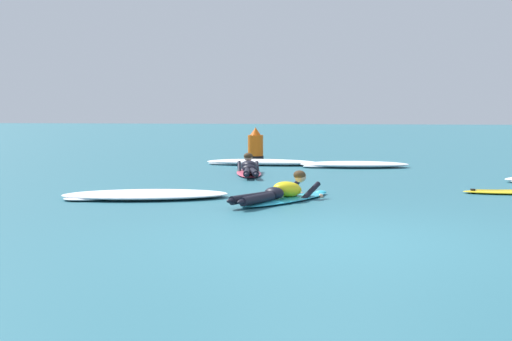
{
  "coord_description": "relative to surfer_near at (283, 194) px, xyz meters",
  "views": [
    {
      "loc": [
        0.47,
        -7.89,
        1.52
      ],
      "look_at": [
        -1.92,
        5.96,
        0.26
      ],
      "focal_mm": 46.91,
      "sensor_mm": 36.0,
      "label": 1
    }
  ],
  "objects": [
    {
      "name": "whitewater_mid_left",
      "position": [
        1.02,
        7.11,
        -0.05
      ],
      "size": [
        3.02,
        1.37,
        0.17
      ],
      "color": "white",
      "rests_on": "ground"
    },
    {
      "name": "whitewater_front",
      "position": [
        -2.42,
        0.04,
        -0.07
      ],
      "size": [
        3.08,
        1.85,
        0.13
      ],
      "color": "white",
      "rests_on": "ground"
    },
    {
      "name": "ground_plane",
      "position": [
        0.98,
        6.85,
        -0.13
      ],
      "size": [
        120.0,
        120.0,
        0.0
      ],
      "primitive_type": "plane",
      "color": "#2D6B7A"
    },
    {
      "name": "channel_marker_buoy",
      "position": [
        -2.11,
        9.5,
        0.27
      ],
      "size": [
        0.5,
        0.5,
        1.01
      ],
      "color": "#EA5B0F",
      "rests_on": "ground"
    },
    {
      "name": "surfer_near",
      "position": [
        0.0,
        0.0,
        0.0
      ],
      "size": [
        1.6,
        2.52,
        0.55
      ],
      "color": "#2DB2D1",
      "rests_on": "ground"
    },
    {
      "name": "surfer_far",
      "position": [
        -1.41,
        4.57,
        0.0
      ],
      "size": [
        1.06,
        2.69,
        0.53
      ],
      "color": "#E54C66",
      "rests_on": "ground"
    },
    {
      "name": "whitewater_mid_right",
      "position": [
        -1.56,
        7.42,
        -0.05
      ],
      "size": [
        3.18,
        0.82,
        0.17
      ],
      "color": "white",
      "rests_on": "ground"
    }
  ]
}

